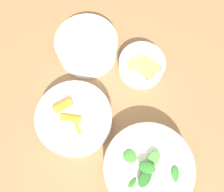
{
  "coord_description": "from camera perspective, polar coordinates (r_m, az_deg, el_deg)",
  "views": [
    {
      "loc": [
        -0.16,
        -0.05,
        1.35
      ],
      "look_at": [
        0.03,
        0.02,
        0.77
      ],
      "focal_mm": 40.0,
      "sensor_mm": 36.0,
      "label": 1
    }
  ],
  "objects": [
    {
      "name": "bowl_carrots",
      "position": [
        0.6,
        -8.62,
        -5.04
      ],
      "size": [
        0.18,
        0.18,
        0.07
      ],
      "color": "white",
      "rests_on": "dining_table"
    },
    {
      "name": "bowl_beans_hotdog",
      "position": [
        0.67,
        -5.72,
        11.23
      ],
      "size": [
        0.16,
        0.16,
        0.06
      ],
      "color": "white",
      "rests_on": "dining_table"
    },
    {
      "name": "bowl_cookies",
      "position": [
        0.65,
        6.85,
        7.09
      ],
      "size": [
        0.12,
        0.12,
        0.05
      ],
      "color": "white",
      "rests_on": "dining_table"
    },
    {
      "name": "dining_table",
      "position": [
        0.73,
        1.05,
        -5.85
      ],
      "size": [
        1.17,
        1.02,
        0.74
      ],
      "color": "olive",
      "rests_on": "ground_plane"
    },
    {
      "name": "ground_plane",
      "position": [
        1.36,
        0.57,
        -11.97
      ],
      "size": [
        10.0,
        10.0,
        0.0
      ],
      "primitive_type": "plane",
      "color": "gray"
    },
    {
      "name": "bowl_greens",
      "position": [
        0.58,
        8.14,
        -15.92
      ],
      "size": [
        0.2,
        0.2,
        0.09
      ],
      "color": "silver",
      "rests_on": "dining_table"
    }
  ]
}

